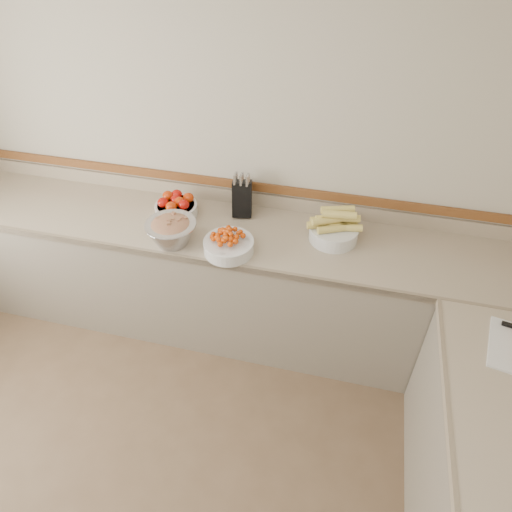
% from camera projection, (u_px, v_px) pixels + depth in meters
% --- Properties ---
extents(back_wall, '(4.00, 0.00, 4.00)m').
position_uv_depth(back_wall, '(227.00, 148.00, 2.91)').
color(back_wall, '#B6AD96').
rests_on(back_wall, ground_plane).
extents(counter_back, '(4.00, 0.65, 1.08)m').
position_uv_depth(counter_back, '(219.00, 279.00, 3.21)').
color(counter_back, gray).
rests_on(counter_back, ground_plane).
extents(knife_block, '(0.15, 0.17, 0.31)m').
position_uv_depth(knife_block, '(242.00, 198.00, 2.97)').
color(knife_block, black).
rests_on(knife_block, counter_back).
extents(tomato_bowl, '(0.28, 0.28, 0.14)m').
position_uv_depth(tomato_bowl, '(176.00, 207.00, 3.00)').
color(tomato_bowl, silver).
rests_on(tomato_bowl, counter_back).
extents(cherry_tomato_bowl, '(0.30, 0.30, 0.16)m').
position_uv_depth(cherry_tomato_bowl, '(228.00, 244.00, 2.71)').
color(cherry_tomato_bowl, silver).
rests_on(cherry_tomato_bowl, counter_back).
extents(corn_bowl, '(0.34, 0.30, 0.22)m').
position_uv_depth(corn_bowl, '(334.00, 229.00, 2.79)').
color(corn_bowl, silver).
rests_on(corn_bowl, counter_back).
extents(rhubarb_bowl, '(0.31, 0.31, 0.18)m').
position_uv_depth(rhubarb_bowl, '(171.00, 231.00, 2.75)').
color(rhubarb_bowl, '#B2B2BA').
rests_on(rhubarb_bowl, counter_back).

